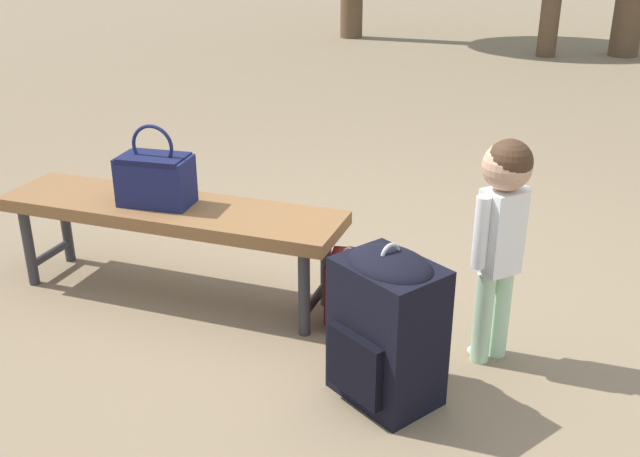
# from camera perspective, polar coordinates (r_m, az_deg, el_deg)

# --- Properties ---
(ground_plane) EXTENTS (40.00, 40.00, 0.00)m
(ground_plane) POSITION_cam_1_polar(r_m,az_deg,el_deg) (3.37, 2.81, -6.34)
(ground_plane) COLOR #7F6B51
(ground_plane) RESTS_ON ground
(park_bench) EXTENTS (1.64, 0.63, 0.45)m
(park_bench) POSITION_cam_1_polar(r_m,az_deg,el_deg) (3.41, -11.52, 0.91)
(park_bench) COLOR brown
(park_bench) RESTS_ON ground
(handbag) EXTENTS (0.33, 0.20, 0.37)m
(handbag) POSITION_cam_1_polar(r_m,az_deg,el_deg) (3.37, -12.59, 3.89)
(handbag) COLOR #191E4C
(handbag) RESTS_ON park_bench
(child_standing) EXTENTS (0.20, 0.19, 0.92)m
(child_standing) POSITION_cam_1_polar(r_m,az_deg,el_deg) (2.84, 13.90, 0.80)
(child_standing) COLOR #B2D8B2
(child_standing) RESTS_ON ground
(backpack_large) EXTENTS (0.46, 0.44, 0.62)m
(backpack_large) POSITION_cam_1_polar(r_m,az_deg,el_deg) (2.67, 5.20, -7.27)
(backpack_large) COLOR black
(backpack_large) RESTS_ON ground
(backpack_small) EXTENTS (0.20, 0.22, 0.37)m
(backpack_small) POSITION_cam_1_polar(r_m,az_deg,el_deg) (3.17, 2.23, -4.51)
(backpack_small) COLOR maroon
(backpack_small) RESTS_ON ground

